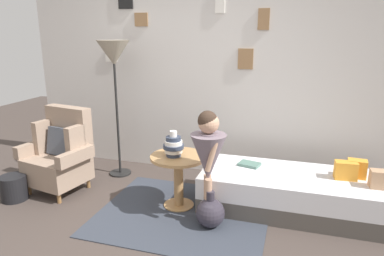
{
  "coord_description": "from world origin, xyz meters",
  "views": [
    {
      "loc": [
        1.17,
        -2.39,
        1.81
      ],
      "look_at": [
        0.15,
        0.95,
        0.85
      ],
      "focal_mm": 32.75,
      "sensor_mm": 36.0,
      "label": 1
    }
  ],
  "objects_px": {
    "floor_lamp": "(114,59)",
    "book_on_daybed": "(249,164)",
    "vase_striped": "(174,146)",
    "daybed": "(294,193)",
    "demijohn_near": "(210,213)",
    "magazine_basket": "(14,188)",
    "person_child": "(208,153)",
    "armchair": "(61,154)",
    "side_table": "(178,170)"
  },
  "relations": [
    {
      "from": "daybed",
      "to": "floor_lamp",
      "type": "xyz_separation_m",
      "value": [
        -2.21,
        0.36,
        1.3
      ]
    },
    {
      "from": "armchair",
      "to": "demijohn_near",
      "type": "relative_size",
      "value": 2.64
    },
    {
      "from": "vase_striped",
      "to": "demijohn_near",
      "type": "height_order",
      "value": "vase_striped"
    },
    {
      "from": "vase_striped",
      "to": "daybed",
      "type": "bearing_deg",
      "value": 13.34
    },
    {
      "from": "armchair",
      "to": "side_table",
      "type": "xyz_separation_m",
      "value": [
        1.46,
        -0.02,
        -0.03
      ]
    },
    {
      "from": "side_table",
      "to": "daybed",
      "type": "bearing_deg",
      "value": 12.58
    },
    {
      "from": "person_child",
      "to": "book_on_daybed",
      "type": "height_order",
      "value": "person_child"
    },
    {
      "from": "vase_striped",
      "to": "armchair",
      "type": "bearing_deg",
      "value": 178.31
    },
    {
      "from": "armchair",
      "to": "floor_lamp",
      "type": "xyz_separation_m",
      "value": [
        0.43,
        0.6,
        1.06
      ]
    },
    {
      "from": "daybed",
      "to": "book_on_daybed",
      "type": "height_order",
      "value": "book_on_daybed"
    },
    {
      "from": "vase_striped",
      "to": "demijohn_near",
      "type": "xyz_separation_m",
      "value": [
        0.46,
        -0.27,
        -0.54
      ]
    },
    {
      "from": "book_on_daybed",
      "to": "side_table",
      "type": "bearing_deg",
      "value": -151.04
    },
    {
      "from": "person_child",
      "to": "side_table",
      "type": "bearing_deg",
      "value": 148.07
    },
    {
      "from": "vase_striped",
      "to": "side_table",
      "type": "bearing_deg",
      "value": 32.15
    },
    {
      "from": "floor_lamp",
      "to": "demijohn_near",
      "type": "distance_m",
      "value": 2.19
    },
    {
      "from": "side_table",
      "to": "book_on_daybed",
      "type": "xyz_separation_m",
      "value": [
        0.69,
        0.38,
        0.0
      ]
    },
    {
      "from": "demijohn_near",
      "to": "person_child",
      "type": "bearing_deg",
      "value": 123.81
    },
    {
      "from": "floor_lamp",
      "to": "magazine_basket",
      "type": "height_order",
      "value": "floor_lamp"
    },
    {
      "from": "person_child",
      "to": "book_on_daybed",
      "type": "xyz_separation_m",
      "value": [
        0.31,
        0.62,
        -0.3
      ]
    },
    {
      "from": "floor_lamp",
      "to": "person_child",
      "type": "height_order",
      "value": "floor_lamp"
    },
    {
      "from": "daybed",
      "to": "demijohn_near",
      "type": "relative_size",
      "value": 5.18
    },
    {
      "from": "floor_lamp",
      "to": "book_on_daybed",
      "type": "xyz_separation_m",
      "value": [
        1.72,
        -0.24,
        -1.08
      ]
    },
    {
      "from": "book_on_daybed",
      "to": "vase_striped",
      "type": "bearing_deg",
      "value": -150.85
    },
    {
      "from": "side_table",
      "to": "vase_striped",
      "type": "xyz_separation_m",
      "value": [
        -0.04,
        -0.03,
        0.27
      ]
    },
    {
      "from": "side_table",
      "to": "vase_striped",
      "type": "bearing_deg",
      "value": -147.85
    },
    {
      "from": "daybed",
      "to": "vase_striped",
      "type": "xyz_separation_m",
      "value": [
        -1.22,
        -0.29,
        0.49
      ]
    },
    {
      "from": "armchair",
      "to": "book_on_daybed",
      "type": "bearing_deg",
      "value": 9.66
    },
    {
      "from": "floor_lamp",
      "to": "magazine_basket",
      "type": "bearing_deg",
      "value": -127.4
    },
    {
      "from": "floor_lamp",
      "to": "book_on_daybed",
      "type": "height_order",
      "value": "floor_lamp"
    },
    {
      "from": "armchair",
      "to": "vase_striped",
      "type": "height_order",
      "value": "armchair"
    },
    {
      "from": "book_on_daybed",
      "to": "magazine_basket",
      "type": "xyz_separation_m",
      "value": [
        -2.49,
        -0.77,
        -0.28
      ]
    },
    {
      "from": "vase_striped",
      "to": "book_on_daybed",
      "type": "distance_m",
      "value": 0.88
    },
    {
      "from": "floor_lamp",
      "to": "person_child",
      "type": "distance_m",
      "value": 1.82
    },
    {
      "from": "vase_striped",
      "to": "book_on_daybed",
      "type": "xyz_separation_m",
      "value": [
        0.73,
        0.41,
        -0.27
      ]
    },
    {
      "from": "daybed",
      "to": "demijohn_near",
      "type": "xyz_separation_m",
      "value": [
        -0.75,
        -0.56,
        -0.05
      ]
    },
    {
      "from": "daybed",
      "to": "vase_striped",
      "type": "distance_m",
      "value": 1.34
    },
    {
      "from": "daybed",
      "to": "floor_lamp",
      "type": "distance_m",
      "value": 2.58
    },
    {
      "from": "magazine_basket",
      "to": "vase_striped",
      "type": "bearing_deg",
      "value": 11.66
    },
    {
      "from": "armchair",
      "to": "magazine_basket",
      "type": "bearing_deg",
      "value": -130.48
    },
    {
      "from": "side_table",
      "to": "book_on_daybed",
      "type": "height_order",
      "value": "side_table"
    },
    {
      "from": "book_on_daybed",
      "to": "armchair",
      "type": "bearing_deg",
      "value": -170.34
    },
    {
      "from": "person_child",
      "to": "magazine_basket",
      "type": "height_order",
      "value": "person_child"
    },
    {
      "from": "person_child",
      "to": "magazine_basket",
      "type": "xyz_separation_m",
      "value": [
        -2.18,
        -0.15,
        -0.58
      ]
    },
    {
      "from": "side_table",
      "to": "floor_lamp",
      "type": "distance_m",
      "value": 1.62
    },
    {
      "from": "vase_striped",
      "to": "person_child",
      "type": "xyz_separation_m",
      "value": [
        0.42,
        -0.21,
        0.03
      ]
    },
    {
      "from": "armchair",
      "to": "demijohn_near",
      "type": "xyz_separation_m",
      "value": [
        1.88,
        -0.32,
        -0.29
      ]
    },
    {
      "from": "person_child",
      "to": "daybed",
      "type": "bearing_deg",
      "value": 32.04
    },
    {
      "from": "vase_striped",
      "to": "book_on_daybed",
      "type": "bearing_deg",
      "value": 29.15
    },
    {
      "from": "side_table",
      "to": "person_child",
      "type": "height_order",
      "value": "person_child"
    },
    {
      "from": "floor_lamp",
      "to": "person_child",
      "type": "relative_size",
      "value": 1.53
    }
  ]
}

